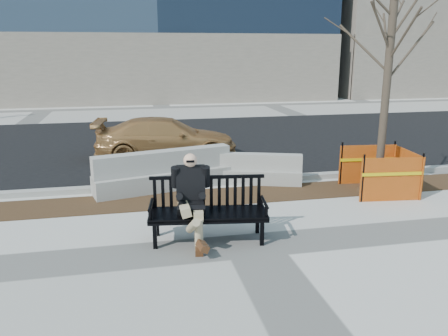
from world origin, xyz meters
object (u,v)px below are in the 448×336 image
(sedan, at_px, (167,158))
(tree_fence, at_px, (377,192))
(seated_man, at_px, (192,239))
(jersey_barrier_right, at_px, (248,183))
(jersey_barrier_left, at_px, (164,189))
(bench, at_px, (208,240))

(sedan, bearing_deg, tree_fence, -128.06)
(seated_man, height_order, sedan, seated_man)
(seated_man, relative_size, jersey_barrier_right, 0.57)
(jersey_barrier_right, bearing_deg, tree_fence, -6.89)
(seated_man, height_order, jersey_barrier_left, seated_man)
(sedan, bearing_deg, bench, -172.17)
(jersey_barrier_left, height_order, jersey_barrier_right, jersey_barrier_left)
(jersey_barrier_left, relative_size, jersey_barrier_right, 1.25)
(sedan, height_order, jersey_barrier_left, sedan)
(seated_man, xyz_separation_m, jersey_barrier_right, (1.80, 3.07, 0.00))
(sedan, distance_m, jersey_barrier_right, 3.46)
(bench, bearing_deg, tree_fence, 31.61)
(bench, height_order, jersey_barrier_left, bench)
(jersey_barrier_left, bearing_deg, jersey_barrier_right, -11.82)
(sedan, xyz_separation_m, jersey_barrier_right, (1.68, -3.02, 0.00))
(bench, height_order, tree_fence, tree_fence)
(seated_man, bearing_deg, sedan, 96.71)
(seated_man, bearing_deg, tree_fence, 29.32)
(jersey_barrier_right, bearing_deg, jersey_barrier_left, -159.06)
(seated_man, distance_m, jersey_barrier_left, 2.99)
(sedan, height_order, jersey_barrier_right, sedan)
(seated_man, height_order, jersey_barrier_right, seated_man)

